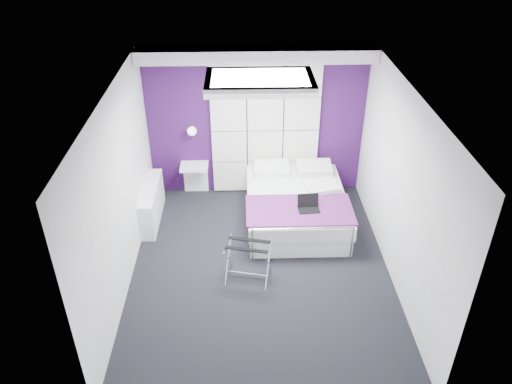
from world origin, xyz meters
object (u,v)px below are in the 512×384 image
laptop (308,205)px  bed (296,206)px  wall_lamp (192,130)px  radiator (152,203)px  nightstand (194,166)px  luggage_rack (248,261)px

laptop → bed: bearing=102.5°
bed → laptop: laptop is taller
wall_lamp → radiator: 1.35m
wall_lamp → laptop: size_ratio=0.48×
wall_lamp → nightstand: 0.65m
nightstand → luggage_rack: (0.87, -2.17, -0.29)m
bed → luggage_rack: size_ratio=3.31×
radiator → luggage_rack: bearing=-43.8°
wall_lamp → nightstand: (-0.00, -0.04, -0.65)m
bed → laptop: (0.13, -0.45, 0.31)m
wall_lamp → laptop: (1.78, -1.33, -0.63)m
bed → nightstand: (-1.65, 0.84, 0.29)m
bed → nightstand: 1.88m
radiator → nightstand: 1.00m
wall_lamp → luggage_rack: bearing=-68.5°
luggage_rack → laptop: (0.91, 0.88, 0.31)m
wall_lamp → laptop: bearing=-36.7°
radiator → wall_lamp: bearing=49.9°
radiator → luggage_rack: radiator is taller
laptop → radiator: bearing=162.8°
wall_lamp → laptop: 2.31m
luggage_rack → laptop: size_ratio=1.85×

